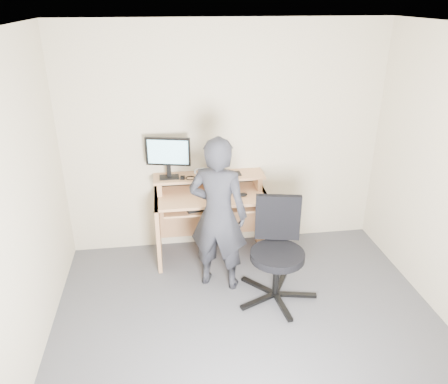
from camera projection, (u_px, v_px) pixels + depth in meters
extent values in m
plane|color=#4C4B50|center=(255.00, 344.00, 3.69)|extent=(3.50, 3.50, 0.00)
cube|color=beige|center=(225.00, 140.00, 4.75)|extent=(3.50, 0.02, 2.50)
cube|color=white|center=(267.00, 30.00, 2.66)|extent=(3.50, 3.50, 0.02)
cube|color=tan|center=(158.00, 229.00, 4.74)|extent=(0.04, 0.60, 0.75)
cube|color=tan|center=(263.00, 221.00, 4.89)|extent=(0.04, 0.60, 0.75)
cube|color=tan|center=(211.00, 195.00, 4.67)|extent=(1.20, 0.60, 0.03)
cube|color=tan|center=(212.00, 207.00, 4.63)|extent=(1.02, 0.38, 0.02)
cube|color=tan|center=(159.00, 185.00, 4.69)|extent=(0.05, 0.28, 0.15)
cube|color=tan|center=(258.00, 180.00, 4.83)|extent=(0.05, 0.28, 0.15)
cube|color=tan|center=(209.00, 176.00, 4.73)|extent=(1.20, 0.30, 0.02)
cube|color=tan|center=(208.00, 209.00, 5.05)|extent=(1.20, 0.03, 0.65)
cube|color=black|center=(169.00, 177.00, 4.66)|extent=(0.21, 0.13, 0.01)
cube|color=black|center=(169.00, 170.00, 4.64)|extent=(0.05, 0.04, 0.13)
cube|color=black|center=(168.00, 152.00, 4.53)|extent=(0.47, 0.14, 0.30)
cube|color=#93E1FF|center=(168.00, 152.00, 4.52)|extent=(0.41, 0.10, 0.26)
cube|color=black|center=(214.00, 166.00, 4.71)|extent=(0.09, 0.14, 0.20)
cylinder|color=#B9B8BD|center=(221.00, 167.00, 4.70)|extent=(0.11, 0.11, 0.19)
cube|color=black|center=(237.00, 173.00, 4.76)|extent=(0.07, 0.13, 0.01)
cube|color=black|center=(183.00, 178.00, 4.62)|extent=(0.05, 0.05, 0.03)
torus|color=silver|center=(201.00, 172.00, 4.80)|extent=(0.17, 0.17, 0.06)
cube|color=black|center=(206.00, 205.00, 4.61)|extent=(0.49, 0.29, 0.03)
ellipsoid|color=black|center=(243.00, 195.00, 4.60)|extent=(0.11, 0.09, 0.04)
cube|color=black|center=(296.00, 295.00, 4.23)|extent=(0.39, 0.13, 0.03)
cube|color=black|center=(281.00, 282.00, 4.41)|extent=(0.24, 0.36, 0.03)
cube|color=black|center=(258.00, 286.00, 4.36)|extent=(0.30, 0.32, 0.03)
cube|color=black|center=(258.00, 301.00, 4.14)|extent=(0.37, 0.20, 0.03)
cube|color=black|center=(283.00, 307.00, 4.06)|extent=(0.09, 0.39, 0.03)
cylinder|color=black|center=(276.00, 276.00, 4.15)|extent=(0.06, 0.06, 0.41)
cylinder|color=black|center=(277.00, 256.00, 4.06)|extent=(0.51, 0.51, 0.07)
cube|color=black|center=(278.00, 217.00, 4.15)|extent=(0.43, 0.15, 0.46)
imported|color=black|center=(218.00, 215.00, 4.16)|extent=(0.67, 0.56, 1.56)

